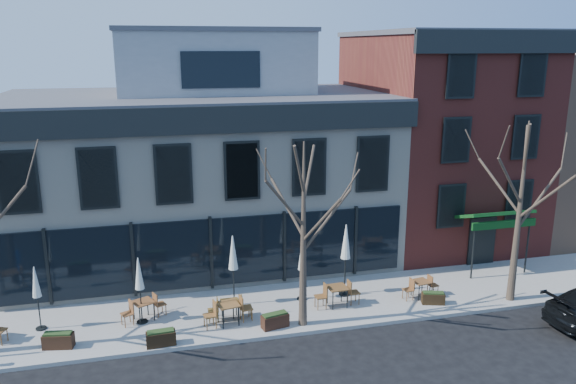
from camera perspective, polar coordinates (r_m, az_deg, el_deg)
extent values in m
plane|color=black|center=(25.00, -7.68, -10.15)|extent=(120.00, 120.00, 0.00)
cube|color=gray|center=(23.57, 0.95, -11.41)|extent=(33.50, 4.70, 0.15)
cube|color=beige|center=(28.44, -9.08, 1.39)|extent=(18.00, 10.00, 8.00)
cube|color=#47474C|center=(27.80, -9.42, 9.54)|extent=(18.30, 10.30, 0.30)
cube|color=black|center=(22.78, -8.29, 7.23)|extent=(18.30, 0.25, 1.10)
cube|color=black|center=(24.21, -7.81, -6.13)|extent=(17.20, 0.12, 3.00)
cube|color=black|center=(28.78, -27.03, -4.26)|extent=(0.12, 7.50, 3.00)
cube|color=gray|center=(28.80, -7.69, 12.87)|extent=(9.00, 6.50, 3.00)
cube|color=maroon|center=(31.90, 14.84, 5.27)|extent=(8.00, 10.00, 11.00)
cube|color=#47474C|center=(31.52, 15.51, 15.27)|extent=(8.20, 10.20, 0.25)
cube|color=black|center=(27.15, 20.83, 14.09)|extent=(8.20, 0.25, 1.00)
cube|color=#0D3C14|center=(27.59, 20.24, -2.12)|extent=(3.20, 1.66, 0.67)
cube|color=black|center=(28.71, 19.07, -4.84)|extent=(1.40, 0.10, 2.50)
cone|color=#382B21|center=(20.56, 1.57, -4.55)|extent=(0.34, 0.34, 7.04)
cylinder|color=#382B21|center=(20.82, 3.98, -2.87)|extent=(2.00, 0.46, 2.21)
cylinder|color=#382B21|center=(20.98, -0.10, -1.52)|extent=(0.93, 1.84, 1.91)
cylinder|color=#382B21|center=(19.72, -0.29, -1.21)|extent=(1.61, 0.68, 1.97)
cylinder|color=#382B21|center=(19.63, 3.38, -2.94)|extent=(0.93, 1.83, 2.03)
cone|color=#382B21|center=(24.38, 22.43, -2.05)|extent=(0.34, 0.34, 7.48)
cylinder|color=#382B21|center=(24.98, 24.18, -0.57)|extent=(2.12, 0.48, 2.35)
cylinder|color=#382B21|center=(24.62, 20.61, 0.62)|extent=(0.98, 1.94, 2.03)
cylinder|color=#382B21|center=(23.34, 21.61, 1.03)|extent=(1.71, 0.71, 2.09)
cylinder|color=#382B21|center=(23.72, 24.74, -0.51)|extent=(0.98, 1.94, 2.16)
cube|color=brown|center=(22.62, -14.49, -10.76)|extent=(0.96, 0.96, 0.04)
cylinder|color=black|center=(22.44, -14.81, -12.08)|extent=(0.04, 0.04, 0.74)
cylinder|color=black|center=(22.64, -13.45, -11.74)|extent=(0.04, 0.04, 0.74)
cylinder|color=black|center=(22.93, -15.40, -11.53)|extent=(0.04, 0.04, 0.74)
cylinder|color=black|center=(23.12, -14.06, -11.20)|extent=(0.04, 0.04, 0.74)
cube|color=brown|center=(21.74, -6.12, -11.27)|extent=(0.91, 0.91, 0.04)
cylinder|color=black|center=(21.58, -6.61, -12.72)|extent=(0.04, 0.04, 0.80)
cylinder|color=black|center=(21.75, -5.02, -12.44)|extent=(0.04, 0.04, 0.80)
cylinder|color=black|center=(22.10, -7.13, -12.03)|extent=(0.04, 0.04, 0.80)
cylinder|color=black|center=(22.27, -5.58, -11.77)|extent=(0.04, 0.04, 0.80)
cube|color=brown|center=(22.09, -5.94, -11.06)|extent=(0.71, 0.71, 0.04)
cylinder|color=black|center=(21.98, -6.56, -12.29)|extent=(0.04, 0.04, 0.72)
cylinder|color=black|center=(22.04, -5.09, -12.18)|extent=(0.04, 0.04, 0.72)
cylinder|color=black|center=(22.48, -6.72, -11.65)|extent=(0.04, 0.04, 0.72)
cylinder|color=black|center=(22.53, -5.28, -11.54)|extent=(0.04, 0.04, 0.72)
cube|color=brown|center=(23.10, 5.04, -9.63)|extent=(0.81, 0.81, 0.04)
cylinder|color=black|center=(22.91, 4.58, -10.97)|extent=(0.04, 0.04, 0.79)
cylinder|color=black|center=(23.12, 6.03, -10.75)|extent=(0.04, 0.04, 0.79)
cylinder|color=black|center=(23.43, 4.02, -10.35)|extent=(0.04, 0.04, 0.79)
cylinder|color=black|center=(23.64, 5.45, -10.14)|extent=(0.04, 0.04, 0.79)
cube|color=brown|center=(24.46, 13.36, -8.83)|extent=(0.77, 0.77, 0.04)
cylinder|color=black|center=(24.25, 13.16, -9.95)|extent=(0.04, 0.04, 0.69)
cylinder|color=black|center=(24.55, 14.20, -9.70)|extent=(0.04, 0.04, 0.69)
cylinder|color=black|center=(24.65, 12.43, -9.49)|extent=(0.04, 0.04, 0.69)
cylinder|color=black|center=(24.94, 13.47, -9.25)|extent=(0.04, 0.04, 0.69)
cylinder|color=black|center=(23.51, -23.78, -12.55)|extent=(0.40, 0.40, 0.05)
cylinder|color=black|center=(23.11, -24.03, -10.40)|extent=(0.05, 0.05, 2.00)
cone|color=beige|center=(22.76, -24.27, -8.32)|extent=(0.33, 0.33, 1.18)
cylinder|color=black|center=(22.78, -14.58, -12.61)|extent=(0.42, 0.42, 0.06)
cylinder|color=black|center=(22.34, -14.75, -10.27)|extent=(0.05, 0.05, 2.11)
cone|color=silver|center=(21.96, -14.92, -7.99)|extent=(0.35, 0.35, 1.25)
cylinder|color=black|center=(23.53, -5.48, -11.25)|extent=(0.48, 0.48, 0.07)
cylinder|color=black|center=(23.05, -5.55, -8.65)|extent=(0.05, 0.05, 2.39)
cone|color=silver|center=(22.64, -5.62, -6.13)|extent=(0.39, 0.39, 1.41)
cylinder|color=black|center=(23.89, 1.40, -10.77)|extent=(0.41, 0.41, 0.06)
cylinder|color=black|center=(23.48, 1.42, -8.59)|extent=(0.05, 0.05, 2.04)
cone|color=beige|center=(23.13, 1.43, -6.49)|extent=(0.33, 0.33, 1.20)
cylinder|color=black|center=(24.43, 5.75, -10.23)|extent=(0.50, 0.50, 0.07)
cylinder|color=black|center=(23.95, 5.83, -7.59)|extent=(0.06, 0.06, 2.50)
cone|color=silver|center=(23.54, 5.90, -5.02)|extent=(0.41, 0.41, 1.48)
cube|color=black|center=(21.88, -22.29, -13.81)|extent=(1.09, 0.59, 0.52)
cube|color=#1E3314|center=(21.75, -22.37, -13.16)|extent=(0.97, 0.49, 0.08)
cube|color=black|center=(20.97, -12.78, -14.32)|extent=(1.04, 0.47, 0.51)
cube|color=#1E3314|center=(20.83, -12.82, -13.65)|extent=(0.94, 0.38, 0.08)
cube|color=#311A10|center=(21.64, -1.32, -12.96)|extent=(1.09, 0.63, 0.51)
cube|color=#1E3314|center=(21.51, -1.33, -12.31)|extent=(0.97, 0.52, 0.08)
cube|color=black|center=(24.17, 14.52, -10.42)|extent=(0.99, 0.62, 0.46)
cube|color=#1E3314|center=(24.07, 14.56, -9.89)|extent=(0.88, 0.52, 0.07)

